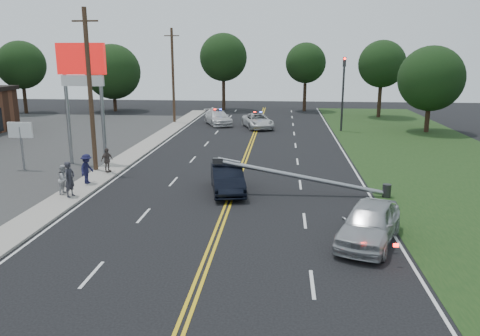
# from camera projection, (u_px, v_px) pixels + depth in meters

# --- Properties ---
(ground) EXTENTS (120.00, 120.00, 0.00)m
(ground) POSITION_uv_depth(u_px,v_px,m) (209.00, 254.00, 17.42)
(ground) COLOR black
(ground) RESTS_ON ground
(sidewalk) EXTENTS (1.80, 70.00, 0.12)m
(sidewalk) POSITION_uv_depth(u_px,v_px,m) (96.00, 179.00, 27.83)
(sidewalk) COLOR gray
(sidewalk) RESTS_ON ground
(grass_verge) EXTENTS (12.00, 80.00, 0.01)m
(grass_verge) POSITION_uv_depth(u_px,v_px,m) (478.00, 189.00, 25.88)
(grass_verge) COLOR black
(grass_verge) RESTS_ON ground
(centerline_yellow) EXTENTS (0.36, 80.00, 0.00)m
(centerline_yellow) POSITION_uv_depth(u_px,v_px,m) (236.00, 183.00, 27.09)
(centerline_yellow) COLOR gold
(centerline_yellow) RESTS_ON ground
(pylon_sign) EXTENTS (3.20, 0.35, 8.00)m
(pylon_sign) POSITION_uv_depth(u_px,v_px,m) (82.00, 74.00, 30.50)
(pylon_sign) COLOR gray
(pylon_sign) RESTS_ON ground
(small_sign) EXTENTS (1.60, 0.14, 3.10)m
(small_sign) POSITION_uv_depth(u_px,v_px,m) (21.00, 134.00, 29.74)
(small_sign) COLOR gray
(small_sign) RESTS_ON ground
(traffic_signal) EXTENTS (0.28, 0.41, 7.05)m
(traffic_signal) POSITION_uv_depth(u_px,v_px,m) (343.00, 88.00, 44.71)
(traffic_signal) COLOR #2D2D30
(traffic_signal) RESTS_ON ground
(fallen_streetlight) EXTENTS (9.36, 0.44, 1.91)m
(fallen_streetlight) POSITION_uv_depth(u_px,v_px,m) (311.00, 178.00, 24.57)
(fallen_streetlight) COLOR #2D2D30
(fallen_streetlight) RESTS_ON ground
(utility_pole_mid) EXTENTS (1.60, 0.28, 10.00)m
(utility_pole_mid) POSITION_uv_depth(u_px,v_px,m) (90.00, 91.00, 28.66)
(utility_pole_mid) COLOR #382619
(utility_pole_mid) RESTS_ON ground
(utility_pole_far) EXTENTS (1.60, 0.28, 10.00)m
(utility_pole_far) POSITION_uv_depth(u_px,v_px,m) (173.00, 76.00, 49.95)
(utility_pole_far) COLOR #382619
(utility_pole_far) RESTS_ON ground
(tree_4) EXTENTS (5.93, 5.93, 8.99)m
(tree_4) POSITION_uv_depth(u_px,v_px,m) (21.00, 65.00, 58.26)
(tree_4) COLOR black
(tree_4) RESTS_ON ground
(tree_5) EXTENTS (7.07, 7.07, 8.65)m
(tree_5) POSITION_uv_depth(u_px,v_px,m) (113.00, 72.00, 60.64)
(tree_5) COLOR black
(tree_5) RESTS_ON ground
(tree_6) EXTENTS (6.24, 6.24, 10.06)m
(tree_6) POSITION_uv_depth(u_px,v_px,m) (223.00, 57.00, 61.52)
(tree_6) COLOR black
(tree_6) RESTS_ON ground
(tree_7) EXTENTS (5.20, 5.20, 8.83)m
(tree_7) POSITION_uv_depth(u_px,v_px,m) (306.00, 63.00, 60.61)
(tree_7) COLOR black
(tree_7) RESTS_ON ground
(tree_8) EXTENTS (5.47, 5.47, 8.96)m
(tree_8) POSITION_uv_depth(u_px,v_px,m) (382.00, 64.00, 54.47)
(tree_8) COLOR black
(tree_8) RESTS_ON ground
(tree_9) EXTENTS (6.09, 6.09, 8.13)m
(tree_9) POSITION_uv_depth(u_px,v_px,m) (431.00, 79.00, 43.92)
(tree_9) COLOR black
(tree_9) RESTS_ON ground
(crashed_sedan) EXTENTS (2.50, 4.83, 1.52)m
(crashed_sedan) POSITION_uv_depth(u_px,v_px,m) (227.00, 178.00, 25.23)
(crashed_sedan) COLOR black
(crashed_sedan) RESTS_ON ground
(waiting_sedan) EXTENTS (3.53, 5.14, 1.63)m
(waiting_sedan) POSITION_uv_depth(u_px,v_px,m) (369.00, 223.00, 18.36)
(waiting_sedan) COLOR #A6A9AE
(waiting_sedan) RESTS_ON ground
(emergency_a) EXTENTS (3.83, 5.73, 1.46)m
(emergency_a) POSITION_uv_depth(u_px,v_px,m) (258.00, 121.00, 47.33)
(emergency_a) COLOR silver
(emergency_a) RESTS_ON ground
(emergency_b) EXTENTS (3.99, 5.66, 1.52)m
(emergency_b) POSITION_uv_depth(u_px,v_px,m) (218.00, 118.00, 49.60)
(emergency_b) COLOR silver
(emergency_b) RESTS_ON ground
(bystander_a) EXTENTS (0.57, 0.75, 1.84)m
(bystander_a) POSITION_uv_depth(u_px,v_px,m) (70.00, 179.00, 23.95)
(bystander_a) COLOR #292931
(bystander_a) RESTS_ON sidewalk
(bystander_b) EXTENTS (0.62, 0.78, 1.54)m
(bystander_b) POSITION_uv_depth(u_px,v_px,m) (64.00, 179.00, 24.52)
(bystander_b) COLOR #AFAFB4
(bystander_b) RESTS_ON sidewalk
(bystander_c) EXTENTS (0.77, 1.17, 1.69)m
(bystander_c) POSITION_uv_depth(u_px,v_px,m) (87.00, 169.00, 26.46)
(bystander_c) COLOR #161639
(bystander_c) RESTS_ON sidewalk
(bystander_d) EXTENTS (0.75, 0.97, 1.53)m
(bystander_d) POSITION_uv_depth(u_px,v_px,m) (107.00, 160.00, 29.01)
(bystander_d) COLOR #584B46
(bystander_d) RESTS_ON sidewalk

